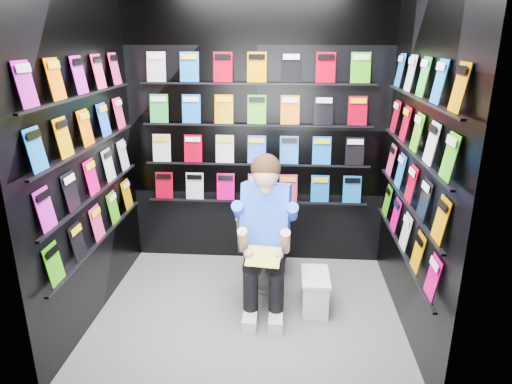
{
  "coord_description": "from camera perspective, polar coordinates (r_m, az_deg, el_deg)",
  "views": [
    {
      "loc": [
        0.29,
        -3.16,
        2.1
      ],
      "look_at": [
        0.05,
        0.15,
        0.98
      ],
      "focal_mm": 32.0,
      "sensor_mm": 36.0,
      "label": 1
    }
  ],
  "objects": [
    {
      "name": "floor",
      "position": [
        3.81,
        -0.96,
        -14.85
      ],
      "size": [
        2.4,
        2.4,
        0.0
      ],
      "primitive_type": "plane",
      "color": "slate",
      "rests_on": "ground"
    },
    {
      "name": "wall_back",
      "position": [
        4.25,
        0.13,
        7.79
      ],
      "size": [
        2.4,
        0.04,
        2.6
      ],
      "primitive_type": "cube",
      "color": "black",
      "rests_on": "floor"
    },
    {
      "name": "wall_front",
      "position": [
        2.32,
        -3.3,
        -1.6
      ],
      "size": [
        2.4,
        0.04,
        2.6
      ],
      "primitive_type": "cube",
      "color": "black",
      "rests_on": "floor"
    },
    {
      "name": "wall_left",
      "position": [
        3.58,
        -20.63,
        4.53
      ],
      "size": [
        0.04,
        2.0,
        2.6
      ],
      "primitive_type": "cube",
      "color": "black",
      "rests_on": "floor"
    },
    {
      "name": "wall_right",
      "position": [
        3.38,
        19.64,
        3.86
      ],
      "size": [
        0.04,
        2.0,
        2.6
      ],
      "primitive_type": "cube",
      "color": "black",
      "rests_on": "floor"
    },
    {
      "name": "comics_back",
      "position": [
        4.22,
        0.11,
        7.78
      ],
      "size": [
        2.1,
        0.06,
        1.37
      ],
      "primitive_type": null,
      "color": "#D50065",
      "rests_on": "wall_back"
    },
    {
      "name": "comics_left",
      "position": [
        3.57,
        -20.2,
        4.61
      ],
      "size": [
        0.06,
        1.7,
        1.37
      ],
      "primitive_type": null,
      "color": "#D50065",
      "rests_on": "wall_left"
    },
    {
      "name": "comics_right",
      "position": [
        3.38,
        19.16,
        3.96
      ],
      "size": [
        0.06,
        1.7,
        1.37
      ],
      "primitive_type": null,
      "color": "#D50065",
      "rests_on": "wall_right"
    },
    {
      "name": "toilet",
      "position": [
        4.13,
        1.48,
        -6.17
      ],
      "size": [
        0.51,
        0.79,
        0.73
      ],
      "primitive_type": "imported",
      "rotation": [
        0.0,
        0.0,
        3.02
      ],
      "color": "white",
      "rests_on": "floor"
    },
    {
      "name": "longbox",
      "position": [
        3.82,
        7.35,
        -12.42
      ],
      "size": [
        0.2,
        0.37,
        0.27
      ],
      "primitive_type": "cube",
      "rotation": [
        0.0,
        0.0,
        0.01
      ],
      "color": "silver",
      "rests_on": "floor"
    },
    {
      "name": "longbox_lid",
      "position": [
        3.75,
        7.44,
        -10.45
      ],
      "size": [
        0.22,
        0.39,
        0.03
      ],
      "primitive_type": "cube",
      "rotation": [
        0.0,
        0.0,
        0.01
      ],
      "color": "silver",
      "rests_on": "longbox"
    },
    {
      "name": "reader",
      "position": [
        3.62,
        1.24,
        -2.98
      ],
      "size": [
        0.6,
        0.81,
        1.38
      ],
      "primitive_type": null,
      "rotation": [
        0.0,
        0.0,
        -0.12
      ],
      "color": "blue",
      "rests_on": "toilet"
    },
    {
      "name": "held_comic",
      "position": [
        3.38,
        0.92,
        -8.09
      ],
      "size": [
        0.27,
        0.18,
        0.11
      ],
      "primitive_type": "cube",
      "rotation": [
        -0.96,
        0.0,
        -0.12
      ],
      "color": "green",
      "rests_on": "reader"
    }
  ]
}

